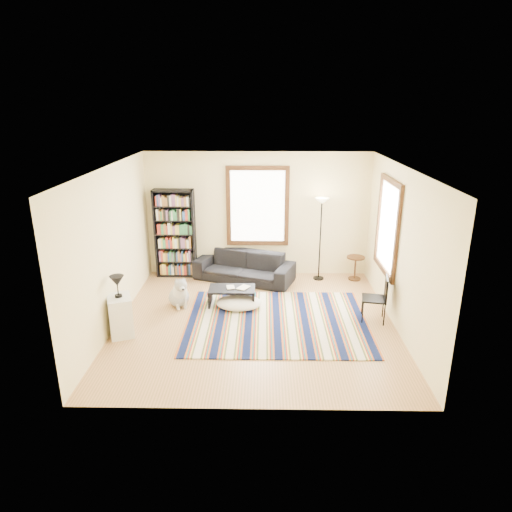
{
  "coord_description": "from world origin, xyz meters",
  "views": [
    {
      "loc": [
        0.14,
        -7.51,
        3.83
      ],
      "look_at": [
        0.0,
        0.5,
        1.1
      ],
      "focal_mm": 32.0,
      "sensor_mm": 36.0,
      "label": 1
    }
  ],
  "objects_px": {
    "bookshelf": "(175,234)",
    "coffee_table": "(232,296)",
    "sofa": "(244,267)",
    "floor_cushion": "(239,303)",
    "side_table": "(355,268)",
    "dog": "(179,291)",
    "floor_lamp": "(320,240)",
    "white_cabinet": "(121,316)",
    "folding_chair": "(374,299)"
  },
  "relations": [
    {
      "from": "side_table",
      "to": "floor_cushion",
      "type": "bearing_deg",
      "value": -148.59
    },
    {
      "from": "folding_chair",
      "to": "sofa",
      "type": "bearing_deg",
      "value": 151.98
    },
    {
      "from": "sofa",
      "to": "dog",
      "type": "xyz_separation_m",
      "value": [
        -1.23,
        -1.38,
        -0.01
      ]
    },
    {
      "from": "sofa",
      "to": "floor_cushion",
      "type": "height_order",
      "value": "sofa"
    },
    {
      "from": "sofa",
      "to": "dog",
      "type": "relative_size",
      "value": 3.51
    },
    {
      "from": "floor_lamp",
      "to": "folding_chair",
      "type": "distance_m",
      "value": 2.24
    },
    {
      "from": "side_table",
      "to": "white_cabinet",
      "type": "height_order",
      "value": "white_cabinet"
    },
    {
      "from": "floor_cushion",
      "to": "dog",
      "type": "height_order",
      "value": "dog"
    },
    {
      "from": "bookshelf",
      "to": "floor_cushion",
      "type": "height_order",
      "value": "bookshelf"
    },
    {
      "from": "floor_lamp",
      "to": "bookshelf",
      "type": "bearing_deg",
      "value": 177.0
    },
    {
      "from": "floor_lamp",
      "to": "white_cabinet",
      "type": "relative_size",
      "value": 2.66
    },
    {
      "from": "sofa",
      "to": "bookshelf",
      "type": "bearing_deg",
      "value": -169.85
    },
    {
      "from": "folding_chair",
      "to": "white_cabinet",
      "type": "bearing_deg",
      "value": -161.66
    },
    {
      "from": "coffee_table",
      "to": "white_cabinet",
      "type": "bearing_deg",
      "value": -146.1
    },
    {
      "from": "bookshelf",
      "to": "coffee_table",
      "type": "relative_size",
      "value": 2.22
    },
    {
      "from": "floor_lamp",
      "to": "folding_chair",
      "type": "bearing_deg",
      "value": -69.61
    },
    {
      "from": "sofa",
      "to": "floor_lamp",
      "type": "relative_size",
      "value": 1.17
    },
    {
      "from": "bookshelf",
      "to": "coffee_table",
      "type": "xyz_separation_m",
      "value": [
        1.38,
        -1.6,
        -0.82
      ]
    },
    {
      "from": "side_table",
      "to": "folding_chair",
      "type": "distance_m",
      "value": 2.04
    },
    {
      "from": "sofa",
      "to": "bookshelf",
      "type": "distance_m",
      "value": 1.72
    },
    {
      "from": "dog",
      "to": "floor_lamp",
      "type": "bearing_deg",
      "value": 2.62
    },
    {
      "from": "bookshelf",
      "to": "dog",
      "type": "xyz_separation_m",
      "value": [
        0.34,
        -1.65,
        -0.69
      ]
    },
    {
      "from": "sofa",
      "to": "white_cabinet",
      "type": "height_order",
      "value": "white_cabinet"
    },
    {
      "from": "coffee_table",
      "to": "floor_lamp",
      "type": "distance_m",
      "value": 2.47
    },
    {
      "from": "sofa",
      "to": "white_cabinet",
      "type": "relative_size",
      "value": 3.12
    },
    {
      "from": "bookshelf",
      "to": "white_cabinet",
      "type": "distance_m",
      "value": 2.93
    },
    {
      "from": "side_table",
      "to": "bookshelf",
      "type": "bearing_deg",
      "value": 177.33
    },
    {
      "from": "side_table",
      "to": "dog",
      "type": "relative_size",
      "value": 0.87
    },
    {
      "from": "floor_cushion",
      "to": "folding_chair",
      "type": "xyz_separation_m",
      "value": [
        2.49,
        -0.48,
        0.32
      ]
    },
    {
      "from": "floor_lamp",
      "to": "folding_chair",
      "type": "xyz_separation_m",
      "value": [
        0.76,
        -2.05,
        -0.5
      ]
    },
    {
      "from": "white_cabinet",
      "to": "sofa",
      "type": "bearing_deg",
      "value": 31.04
    },
    {
      "from": "sofa",
      "to": "folding_chair",
      "type": "relative_size",
      "value": 2.54
    },
    {
      "from": "bookshelf",
      "to": "sofa",
      "type": "bearing_deg",
      "value": -9.82
    },
    {
      "from": "coffee_table",
      "to": "dog",
      "type": "bearing_deg",
      "value": -177.59
    },
    {
      "from": "side_table",
      "to": "floor_lamp",
      "type": "bearing_deg",
      "value": 178.64
    },
    {
      "from": "bookshelf",
      "to": "coffee_table",
      "type": "distance_m",
      "value": 2.27
    },
    {
      "from": "white_cabinet",
      "to": "dog",
      "type": "relative_size",
      "value": 1.13
    },
    {
      "from": "folding_chair",
      "to": "dog",
      "type": "bearing_deg",
      "value": -178.31
    },
    {
      "from": "floor_cushion",
      "to": "side_table",
      "type": "relative_size",
      "value": 1.63
    },
    {
      "from": "white_cabinet",
      "to": "coffee_table",
      "type": "bearing_deg",
      "value": 13.07
    },
    {
      "from": "floor_lamp",
      "to": "dog",
      "type": "bearing_deg",
      "value": -153.08
    },
    {
      "from": "bookshelf",
      "to": "side_table",
      "type": "relative_size",
      "value": 3.7
    },
    {
      "from": "floor_lamp",
      "to": "side_table",
      "type": "distance_m",
      "value": 1.05
    },
    {
      "from": "sofa",
      "to": "folding_chair",
      "type": "xyz_separation_m",
      "value": [
        2.44,
        -1.95,
        0.11
      ]
    },
    {
      "from": "floor_lamp",
      "to": "folding_chair",
      "type": "relative_size",
      "value": 2.16
    },
    {
      "from": "sofa",
      "to": "bookshelf",
      "type": "height_order",
      "value": "bookshelf"
    },
    {
      "from": "side_table",
      "to": "coffee_table",
      "type": "bearing_deg",
      "value": -152.18
    },
    {
      "from": "sofa",
      "to": "coffee_table",
      "type": "distance_m",
      "value": 1.35
    },
    {
      "from": "folding_chair",
      "to": "white_cabinet",
      "type": "distance_m",
      "value": 4.49
    },
    {
      "from": "floor_cushion",
      "to": "side_table",
      "type": "bearing_deg",
      "value": 31.41
    }
  ]
}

